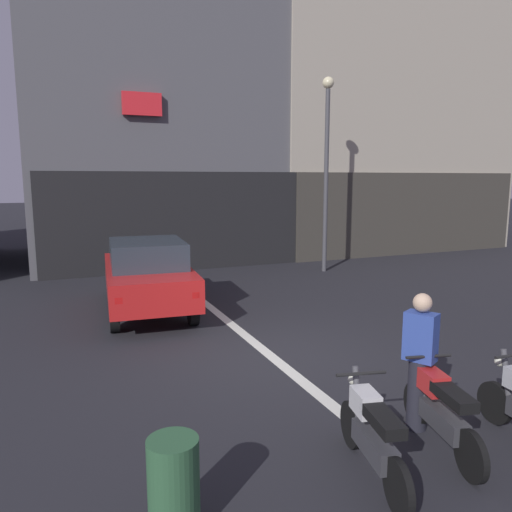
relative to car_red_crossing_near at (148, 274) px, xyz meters
The scene contains 10 objects.
ground_plane 3.97m from the car_red_crossing_near, 68.69° to the right, with size 120.00×120.00×0.00m, color #232328.
lane_centre_line 2.91m from the car_red_crossing_near, 59.57° to the left, with size 0.20×18.00×0.01m, color silver.
building_mid_block 11.68m from the car_red_crossing_near, 73.55° to the left, with size 10.26×7.86×16.90m.
building_far_right 16.80m from the car_red_crossing_near, 37.33° to the left, with size 10.65×7.94×20.08m.
car_red_crossing_near is the anchor object (origin of this frame).
street_lamp 7.36m from the car_red_crossing_near, 24.19° to the left, with size 0.36×0.36×6.07m.
motorcycle_white_row_leftmost 7.12m from the car_red_crossing_near, 82.28° to the right, with size 0.56×1.65×0.98m.
motorcycle_red_row_left_mid 7.20m from the car_red_crossing_near, 74.19° to the right, with size 0.58×1.64×0.98m.
person_by_motorcycles 6.77m from the car_red_crossing_near, 72.55° to the right, with size 0.36×0.42×1.67m.
trash_bin 7.17m from the car_red_crossing_near, 98.61° to the right, with size 0.44×0.44×0.85m, color #2D5938.
Camera 1 is at (-3.28, -7.19, 2.99)m, focal length 34.28 mm.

